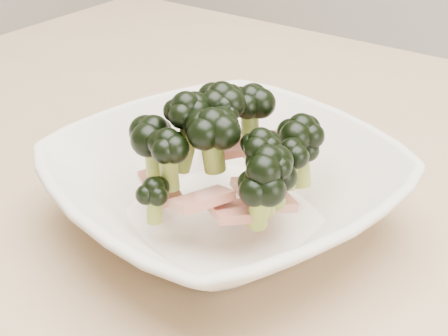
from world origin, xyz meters
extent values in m
cube|color=tan|center=(0.00, 0.00, 0.73)|extent=(1.20, 0.80, 0.04)
cylinder|color=tan|center=(-0.55, 0.35, 0.35)|extent=(0.06, 0.06, 0.71)
imported|color=beige|center=(-0.05, -0.08, 0.78)|extent=(0.32, 0.32, 0.06)
cylinder|color=olive|center=(-0.02, -0.03, 0.80)|extent=(0.03, 0.02, 0.05)
ellipsoid|color=black|center=(-0.02, -0.03, 0.82)|extent=(0.04, 0.04, 0.03)
cylinder|color=olive|center=(-0.01, -0.06, 0.80)|extent=(0.01, 0.02, 0.03)
ellipsoid|color=black|center=(-0.01, -0.06, 0.82)|extent=(0.03, 0.03, 0.02)
cylinder|color=olive|center=(0.00, -0.11, 0.80)|extent=(0.02, 0.02, 0.04)
ellipsoid|color=black|center=(0.00, -0.11, 0.82)|extent=(0.04, 0.04, 0.03)
cylinder|color=olive|center=(-0.02, -0.03, 0.79)|extent=(0.02, 0.02, 0.03)
ellipsoid|color=black|center=(-0.02, -0.03, 0.81)|extent=(0.03, 0.03, 0.02)
cylinder|color=olive|center=(0.00, -0.09, 0.80)|extent=(0.02, 0.02, 0.03)
ellipsoid|color=black|center=(0.00, -0.09, 0.82)|extent=(0.03, 0.03, 0.03)
cylinder|color=olive|center=(-0.06, -0.04, 0.82)|extent=(0.02, 0.02, 0.05)
ellipsoid|color=black|center=(-0.06, -0.04, 0.84)|extent=(0.04, 0.04, 0.03)
cylinder|color=olive|center=(-0.06, -0.07, 0.83)|extent=(0.02, 0.02, 0.03)
ellipsoid|color=black|center=(-0.06, -0.07, 0.85)|extent=(0.03, 0.03, 0.02)
cylinder|color=olive|center=(-0.02, -0.08, 0.81)|extent=(0.02, 0.02, 0.04)
ellipsoid|color=black|center=(-0.02, -0.08, 0.84)|extent=(0.03, 0.03, 0.03)
cylinder|color=olive|center=(-0.08, -0.12, 0.81)|extent=(0.01, 0.02, 0.04)
ellipsoid|color=black|center=(-0.08, -0.12, 0.83)|extent=(0.03, 0.03, 0.03)
cylinder|color=olive|center=(0.00, -0.10, 0.81)|extent=(0.02, 0.02, 0.04)
ellipsoid|color=black|center=(0.00, -0.10, 0.83)|extent=(0.04, 0.04, 0.03)
cylinder|color=olive|center=(-0.08, -0.14, 0.79)|extent=(0.01, 0.01, 0.03)
ellipsoid|color=black|center=(-0.08, -0.14, 0.80)|extent=(0.03, 0.03, 0.02)
cylinder|color=olive|center=(-0.10, -0.11, 0.80)|extent=(0.02, 0.02, 0.05)
ellipsoid|color=black|center=(-0.10, -0.11, 0.83)|extent=(0.04, 0.04, 0.03)
cylinder|color=olive|center=(-0.05, -0.10, 0.82)|extent=(0.02, 0.02, 0.03)
ellipsoid|color=black|center=(-0.05, -0.10, 0.85)|extent=(0.04, 0.04, 0.03)
cylinder|color=olive|center=(-0.01, -0.03, 0.79)|extent=(0.02, 0.02, 0.03)
ellipsoid|color=black|center=(-0.01, -0.03, 0.81)|extent=(0.03, 0.03, 0.02)
cylinder|color=olive|center=(-0.08, -0.09, 0.82)|extent=(0.02, 0.02, 0.05)
ellipsoid|color=black|center=(-0.08, -0.09, 0.85)|extent=(0.04, 0.04, 0.03)
cylinder|color=olive|center=(-0.07, -0.06, 0.83)|extent=(0.02, 0.02, 0.04)
ellipsoid|color=black|center=(-0.07, -0.06, 0.85)|extent=(0.04, 0.04, 0.03)
cube|color=maroon|center=(-0.10, -0.11, 0.78)|extent=(0.05, 0.04, 0.01)
cube|color=maroon|center=(-0.02, -0.08, 0.79)|extent=(0.06, 0.06, 0.02)
cube|color=maroon|center=(-0.04, -0.12, 0.80)|extent=(0.04, 0.05, 0.02)
cube|color=maroon|center=(-0.02, -0.11, 0.79)|extent=(0.05, 0.05, 0.02)
cube|color=maroon|center=(-0.06, -0.04, 0.80)|extent=(0.06, 0.06, 0.02)
cube|color=maroon|center=(-0.04, -0.03, 0.80)|extent=(0.05, 0.05, 0.02)
camera|label=1|loc=(0.19, -0.42, 1.04)|focal=50.00mm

